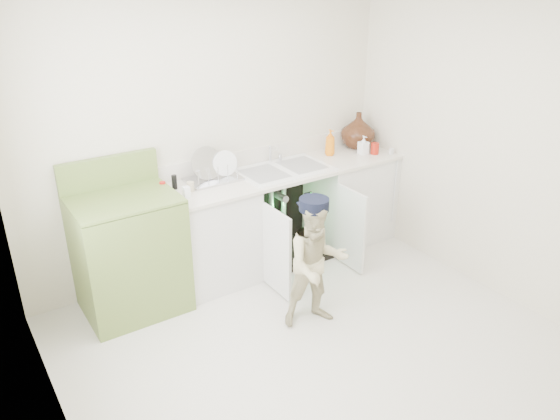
% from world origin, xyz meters
% --- Properties ---
extents(ground, '(3.50, 3.50, 0.00)m').
position_xyz_m(ground, '(0.00, 0.00, 0.00)').
color(ground, beige).
rests_on(ground, ground).
extents(room_shell, '(6.00, 5.50, 1.26)m').
position_xyz_m(room_shell, '(0.00, 0.00, 1.25)').
color(room_shell, beige).
rests_on(room_shell, ground).
extents(counter_run, '(2.44, 1.02, 1.26)m').
position_xyz_m(counter_run, '(0.59, 1.21, 0.48)').
color(counter_run, silver).
rests_on(counter_run, ground).
extents(avocado_stove, '(0.79, 0.65, 1.23)m').
position_xyz_m(avocado_stove, '(-0.95, 1.18, 0.51)').
color(avocado_stove, olive).
rests_on(avocado_stove, ground).
extents(repair_worker, '(0.74, 0.94, 1.06)m').
position_xyz_m(repair_worker, '(0.18, 0.19, 0.53)').
color(repair_worker, beige).
rests_on(repair_worker, ground).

